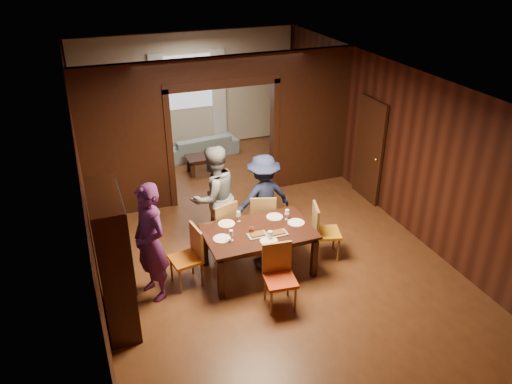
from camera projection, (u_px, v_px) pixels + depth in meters
name	position (u px, v px, depth m)	size (l,w,h in m)	color
floor	(251.00, 233.00, 9.19)	(9.00, 9.00, 0.00)	#522D17
ceiling	(251.00, 76.00, 7.86)	(5.50, 9.00, 0.02)	silver
room_walls	(219.00, 123.00, 10.07)	(5.52, 9.01, 2.90)	black
person_purple	(151.00, 243.00, 7.22)	(0.67, 0.44, 1.85)	#4F1D54
person_grey	(214.00, 197.00, 8.48)	(0.89, 0.70, 1.84)	slate
person_navy	(263.00, 198.00, 8.72)	(1.03, 0.59, 1.59)	#181E3D
sofa	(201.00, 145.00, 12.30)	(1.79, 0.70, 0.52)	#829BAB
serving_bowl	(263.00, 225.00, 7.91)	(0.30, 0.30, 0.07)	black
dining_table	(259.00, 251.00, 8.00)	(1.70, 1.06, 0.76)	black
coffee_table	(204.00, 164.00, 11.45)	(0.80, 0.50, 0.40)	black
chair_left	(185.00, 258.00, 7.64)	(0.44, 0.44, 0.97)	#BF5C12
chair_right	(327.00, 231.00, 8.32)	(0.44, 0.44, 0.97)	orange
chair_far_l	(220.00, 225.00, 8.49)	(0.44, 0.44, 0.97)	#D85014
chair_far_r	(262.00, 217.00, 8.73)	(0.44, 0.44, 0.97)	#E05415
chair_near	(280.00, 278.00, 7.18)	(0.44, 0.44, 0.97)	red
hutch	(113.00, 260.00, 6.69)	(0.40, 1.20, 2.00)	black
door_right	(369.00, 150.00, 9.97)	(0.06, 0.90, 2.10)	black
window_far	(188.00, 82.00, 12.10)	(1.20, 0.03, 1.30)	silver
curtain_left	(159.00, 104.00, 12.04)	(0.35, 0.06, 2.40)	white
curtain_right	(219.00, 97.00, 12.51)	(0.35, 0.06, 2.40)	white
plate_left	(222.00, 239.00, 7.60)	(0.27, 0.27, 0.01)	silver
plate_far_l	(227.00, 224.00, 7.99)	(0.27, 0.27, 0.01)	white
plate_far_r	(275.00, 217.00, 8.19)	(0.27, 0.27, 0.01)	silver
plate_right	(296.00, 223.00, 8.02)	(0.27, 0.27, 0.01)	white
plate_near	(269.00, 241.00, 7.55)	(0.27, 0.27, 0.01)	silver
platter_a	(258.00, 235.00, 7.68)	(0.30, 0.20, 0.04)	gray
platter_b	(278.00, 233.00, 7.72)	(0.30, 0.20, 0.04)	gray
wineglass_left	(231.00, 236.00, 7.52)	(0.08, 0.08, 0.18)	silver
wineglass_far	(238.00, 216.00, 8.03)	(0.08, 0.08, 0.18)	silver
wineglass_right	(287.00, 215.00, 8.09)	(0.08, 0.08, 0.18)	silver
tumbler	(270.00, 235.00, 7.57)	(0.07, 0.07, 0.14)	silver
condiment_jar	(252.00, 230.00, 7.73)	(0.08, 0.08, 0.11)	#512812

